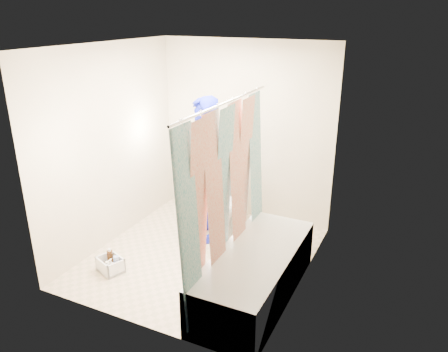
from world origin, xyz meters
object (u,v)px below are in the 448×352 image
at_px(bathtub, 255,273).
at_px(plumber, 204,171).
at_px(toilet, 226,204).
at_px(cleaning_caddy, 111,265).

height_order(bathtub, plumber, plumber).
height_order(toilet, plumber, plumber).
bearing_deg(plumber, cleaning_caddy, -69.87).
xyz_separation_m(bathtub, cleaning_caddy, (-1.60, -0.29, -0.19)).
relative_size(bathtub, toilet, 2.37).
xyz_separation_m(toilet, cleaning_caddy, (-0.72, -1.46, -0.29)).
height_order(bathtub, cleaning_caddy, bathtub).
relative_size(bathtub, plumber, 0.97).
xyz_separation_m(toilet, plumber, (-0.15, -0.29, 0.53)).
bearing_deg(plumber, bathtub, 5.76).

